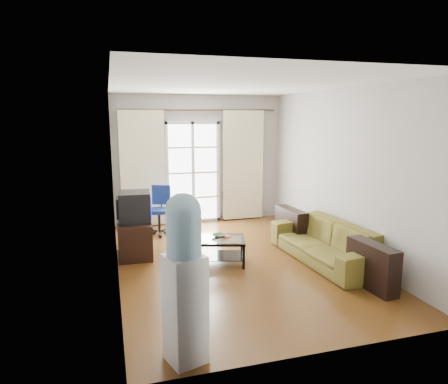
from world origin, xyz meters
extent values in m
plane|color=brown|center=(0.00, 0.00, 0.00)|extent=(5.20, 5.20, 0.00)
plane|color=white|center=(0.00, 0.00, 2.70)|extent=(5.20, 5.20, 0.00)
cube|color=#B1ADA8|center=(0.00, 2.60, 1.35)|extent=(3.60, 0.02, 2.70)
cube|color=#B1ADA8|center=(0.00, -2.60, 1.35)|extent=(3.60, 0.02, 2.70)
cube|color=#B1ADA8|center=(-1.80, 0.00, 1.35)|extent=(0.02, 5.20, 2.70)
cube|color=#B1ADA8|center=(1.80, 0.00, 1.35)|extent=(0.02, 5.20, 2.70)
cube|color=white|center=(-0.15, 2.56, 1.07)|extent=(1.01, 0.02, 2.04)
cube|color=white|center=(-0.15, 2.54, 1.07)|extent=(1.16, 0.06, 2.15)
cylinder|color=#4C3F2D|center=(0.00, 2.50, 2.38)|extent=(3.30, 0.04, 0.04)
cube|color=#EFE9C0|center=(-1.20, 2.48, 1.20)|extent=(0.90, 0.07, 2.35)
cube|color=#EFE9C0|center=(0.95, 2.48, 1.20)|extent=(0.90, 0.07, 2.35)
cube|color=gray|center=(0.80, 2.50, 0.33)|extent=(0.64, 0.12, 0.64)
imported|color=brown|center=(1.34, -0.38, 0.31)|extent=(2.24, 1.13, 0.62)
cube|color=silver|center=(-0.37, 0.02, 0.39)|extent=(1.10, 0.81, 0.01)
cube|color=black|center=(-0.37, 0.02, 0.12)|extent=(1.02, 0.73, 0.01)
cube|color=black|center=(-0.89, -0.10, 0.20)|extent=(0.05, 0.05, 0.39)
cube|color=black|center=(0.00, -0.35, 0.20)|extent=(0.05, 0.05, 0.39)
cube|color=black|center=(-0.75, 0.38, 0.20)|extent=(0.05, 0.05, 0.39)
cube|color=black|center=(0.14, 0.13, 0.20)|extent=(0.05, 0.05, 0.39)
imported|color=green|center=(-0.27, 0.04, 0.42)|extent=(0.31, 0.31, 0.05)
imported|color=maroon|center=(-0.25, 0.02, 0.41)|extent=(0.32, 0.33, 0.02)
cube|color=black|center=(-0.33, -0.02, 0.41)|extent=(0.16, 0.12, 0.02)
cube|color=black|center=(-1.51, 0.70, 0.29)|extent=(0.55, 0.80, 0.57)
cube|color=black|center=(-1.49, 0.72, 0.82)|extent=(0.52, 0.56, 0.49)
cube|color=#0C19E5|center=(-1.24, 0.70, 0.82)|extent=(0.04, 0.42, 0.36)
cube|color=black|center=(-1.70, 0.73, 0.82)|extent=(0.17, 0.37, 0.32)
cylinder|color=black|center=(-0.97, 1.86, 0.23)|extent=(0.05, 0.05, 0.47)
cylinder|color=navy|center=(-0.97, 1.86, 0.46)|extent=(0.45, 0.45, 0.07)
cube|color=navy|center=(-0.90, 2.05, 0.73)|extent=(0.36, 0.18, 0.39)
cube|color=silver|center=(-1.25, -2.35, 0.51)|extent=(0.41, 0.41, 1.03)
cylinder|color=#85B2CE|center=(-1.25, -2.35, 1.23)|extent=(0.31, 0.31, 0.41)
sphere|color=#85B2CE|center=(-1.25, -2.35, 1.44)|extent=(0.31, 0.31, 0.31)
cube|color=black|center=(-1.10, -2.30, 0.86)|extent=(0.08, 0.14, 0.11)
camera|label=1|loc=(-1.85, -5.70, 2.24)|focal=32.00mm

